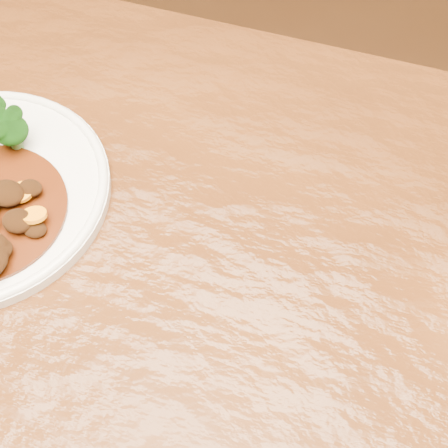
% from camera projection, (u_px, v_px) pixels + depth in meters
% --- Properties ---
extents(dining_table, '(1.56, 1.00, 0.75)m').
position_uv_depth(dining_table, '(136.00, 355.00, 0.67)').
color(dining_table, '#4F270E').
rests_on(dining_table, ground).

